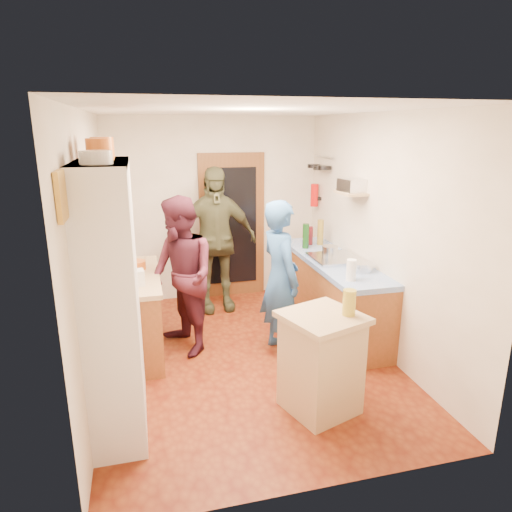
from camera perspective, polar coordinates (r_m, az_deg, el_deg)
name	(u,v)px	position (r m, az deg, el deg)	size (l,w,h in m)	color
floor	(247,357)	(5.17, -1.17, -12.49)	(3.00, 4.00, 0.02)	brown
ceiling	(245,109)	(4.56, -1.36, 17.91)	(3.00, 4.00, 0.02)	silver
wall_back	(214,209)	(6.63, -5.22, 5.82)	(3.00, 0.02, 2.60)	beige
wall_front	(320,319)	(2.87, 7.96, -7.77)	(3.00, 0.02, 2.60)	beige
wall_left	(92,252)	(4.61, -19.86, 0.50)	(0.02, 4.00, 2.60)	beige
wall_right	(378,234)	(5.24, 15.06, 2.66)	(0.02, 4.00, 2.60)	beige
door_frame	(232,226)	(6.68, -2.99, 3.76)	(0.95, 0.06, 2.10)	brown
door_glass	(233,227)	(6.65, -2.93, 3.69)	(0.70, 0.02, 1.70)	black
hutch_body	(112,299)	(3.89, -17.50, -5.16)	(0.40, 1.20, 2.20)	silver
hutch_top_shelf	(100,164)	(3.66, -18.91, 10.86)	(0.40, 1.14, 0.04)	silver
plate_stack	(96,157)	(3.34, -19.39, 11.56)	(0.22, 0.22, 0.09)	white
orange_pot_a	(100,149)	(3.75, -18.95, 12.51)	(0.20, 0.20, 0.16)	orange
orange_pot_b	(102,147)	(4.04, -18.66, 12.73)	(0.19, 0.19, 0.16)	orange
left_counter_base	(132,316)	(5.29, -15.20, -7.19)	(0.60, 1.40, 0.85)	#955027
left_counter_top	(129,277)	(5.14, -15.56, -2.56)	(0.64, 1.44, 0.05)	tan
toaster	(133,278)	(4.75, -15.11, -2.69)	(0.21, 0.14, 0.16)	white
kettle	(123,273)	(4.93, -16.26, -2.06)	(0.15, 0.15, 0.17)	white
orange_bowl	(136,265)	(5.30, -14.73, -1.10)	(0.21, 0.21, 0.09)	orange
chopping_board	(131,260)	(5.64, -15.32, -0.51)	(0.30, 0.22, 0.03)	tan
right_counter_base	(331,295)	(5.78, 9.35, -4.88)	(0.60, 2.20, 0.84)	#955027
right_counter_top	(333,261)	(5.64, 9.55, -0.60)	(0.62, 2.22, 0.06)	blue
hob	(335,258)	(5.57, 9.85, -0.30)	(0.55, 0.58, 0.04)	silver
pot_on_hob	(330,251)	(5.57, 9.23, 0.61)	(0.19, 0.19, 0.13)	silver
bottle_a	(306,236)	(6.03, 6.23, 2.50)	(0.08, 0.08, 0.33)	#143F14
bottle_b	(311,236)	(6.23, 6.83, 2.55)	(0.06, 0.06, 0.25)	#591419
bottle_c	(320,232)	(6.24, 8.05, 2.96)	(0.09, 0.09, 0.34)	olive
paper_towel	(351,270)	(4.84, 11.83, -1.74)	(0.10, 0.10, 0.22)	white
mixing_bowl	(361,267)	(5.20, 12.97, -1.29)	(0.26, 0.26, 0.10)	silver
island_base	(321,365)	(4.15, 8.10, -13.38)	(0.55, 0.55, 0.86)	tan
island_top	(323,317)	(3.95, 8.35, -7.60)	(0.62, 0.62, 0.05)	tan
cutting_board	(314,316)	(3.95, 7.32, -7.40)	(0.35, 0.28, 0.02)	white
oil_jar	(349,302)	(3.93, 11.57, -5.71)	(0.11, 0.11, 0.22)	#AD9E2D
pan_rail	(324,157)	(6.47, 8.49, 12.16)	(0.02, 0.02, 0.65)	silver
pan_hang_a	(324,168)	(6.30, 8.55, 10.88)	(0.18, 0.18, 0.05)	black
pan_hang_b	(319,168)	(6.49, 7.85, 10.86)	(0.16, 0.16, 0.05)	black
pan_hang_c	(314,166)	(6.67, 7.20, 11.10)	(0.17, 0.17, 0.05)	black
wall_shelf	(351,193)	(5.50, 11.79, 7.71)	(0.26, 0.42, 0.03)	tan
radio	(351,185)	(5.48, 11.85, 8.64)	(0.22, 0.30, 0.15)	silver
ext_bracket	(318,198)	(6.70, 7.78, 7.14)	(0.06, 0.10, 0.04)	black
fire_extinguisher	(314,195)	(6.67, 7.32, 7.56)	(0.11, 0.11, 0.32)	red
picture_frame	(61,196)	(2.95, -23.19, 6.90)	(0.03, 0.25, 0.30)	gold
person_hob	(284,278)	(4.97, 3.51, -2.81)	(0.63, 0.41, 1.71)	#2B5795
person_left	(182,275)	(5.07, -9.24, -2.39)	(0.85, 0.66, 1.75)	#411723
person_back	(215,240)	(6.15, -5.10, 1.99)	(1.15, 0.48, 1.96)	#414229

